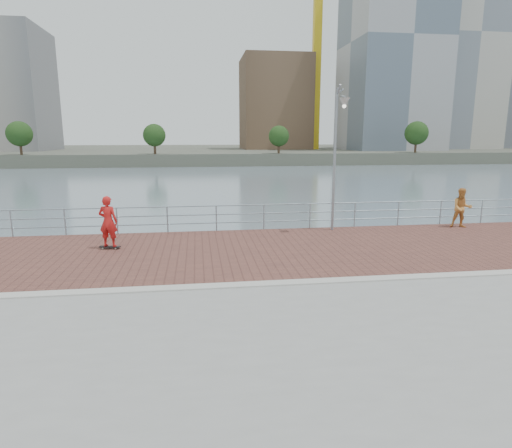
{
  "coord_description": "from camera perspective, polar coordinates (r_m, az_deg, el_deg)",
  "views": [
    {
      "loc": [
        -1.78,
        -10.98,
        4.0
      ],
      "look_at": [
        0.0,
        2.0,
        1.3
      ],
      "focal_mm": 30.0,
      "sensor_mm": 36.0,
      "label": 1
    }
  ],
  "objects": [
    {
      "name": "skateboard",
      "position": [
        16.28,
        -18.9,
        -2.9
      ],
      "size": [
        0.78,
        0.36,
        0.09
      ],
      "rotation": [
        0.0,
        0.0,
        -0.23
      ],
      "color": "black",
      "rests_on": "brick_lane"
    },
    {
      "name": "skateboarder",
      "position": [
        16.08,
        -19.12,
        0.32
      ],
      "size": [
        0.75,
        0.58,
        1.83
      ],
      "primitive_type": "imported",
      "rotation": [
        0.0,
        0.0,
        2.92
      ],
      "color": "red",
      "rests_on": "skateboard"
    },
    {
      "name": "curb",
      "position": [
        11.81,
        1.33,
        -8.0
      ],
      "size": [
        40.0,
        0.4,
        0.06
      ],
      "primitive_type": "cube",
      "color": "#B7B5AD",
      "rests_on": "seawall"
    },
    {
      "name": "far_shore",
      "position": [
        133.58,
        -7.13,
        9.51
      ],
      "size": [
        320.0,
        95.0,
        2.5
      ],
      "primitive_type": "cube",
      "color": "#4C5142",
      "rests_on": "ground"
    },
    {
      "name": "shoreline_trees",
      "position": [
        88.11,
        -11.02,
        11.63
      ],
      "size": [
        109.7,
        4.98,
        6.64
      ],
      "color": "#473323",
      "rests_on": "far_shore"
    },
    {
      "name": "brick_lane",
      "position": [
        15.22,
        -0.82,
        -3.55
      ],
      "size": [
        40.0,
        6.8,
        0.02
      ],
      "primitive_type": "cube",
      "color": "brown",
      "rests_on": "seawall"
    },
    {
      "name": "bystander",
      "position": [
        20.93,
        25.75,
        1.94
      ],
      "size": [
        1.01,
        0.9,
        1.74
      ],
      "primitive_type": "imported",
      "rotation": [
        0.0,
        0.0,
        -0.33
      ],
      "color": "#D4893E",
      "rests_on": "brick_lane"
    },
    {
      "name": "seawall",
      "position": [
        8.0,
        7.67,
        -27.16
      ],
      "size": [
        40.0,
        24.0,
        2.0
      ],
      "primitive_type": "cube",
      "color": "gray",
      "rests_on": "ground"
    },
    {
      "name": "skyline",
      "position": [
        120.04,
        6.73,
        20.46
      ],
      "size": [
        233.0,
        41.0,
        60.18
      ],
      "color": "#ADA38E",
      "rests_on": "far_shore"
    },
    {
      "name": "tower_crane",
      "position": [
        122.23,
        6.91,
        25.52
      ],
      "size": [
        47.0,
        2.0,
        50.7
      ],
      "color": "gold",
      "rests_on": "far_shore"
    },
    {
      "name": "water",
      "position": [
        12.64,
        1.28,
        -16.7
      ],
      "size": [
        400.0,
        400.0,
        0.0
      ],
      "primitive_type": "plane",
      "color": "slate",
      "rests_on": "ground"
    },
    {
      "name": "street_lamp",
      "position": [
        18.0,
        10.98,
        11.69
      ],
      "size": [
        0.42,
        1.22,
        5.75
      ],
      "color": "gray",
      "rests_on": "brick_lane"
    },
    {
      "name": "guardrail",
      "position": [
        18.37,
        -2.12,
        1.26
      ],
      "size": [
        39.06,
        0.06,
        1.13
      ],
      "color": "#8C9EA8",
      "rests_on": "brick_lane"
    }
  ]
}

